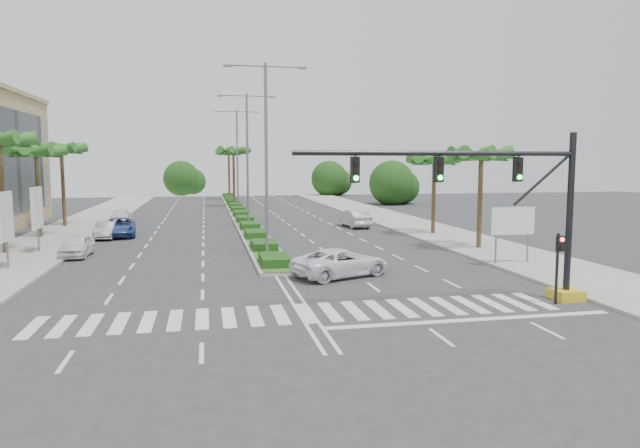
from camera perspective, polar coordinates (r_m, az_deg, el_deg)
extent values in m
plane|color=#333335|center=(22.79, -1.47, -8.93)|extent=(160.00, 160.00, 0.00)
cube|color=gray|center=(46.17, 12.97, -1.26)|extent=(6.00, 120.00, 0.15)
cube|color=gray|center=(43.61, -26.49, -2.19)|extent=(6.00, 120.00, 0.15)
cube|color=gray|center=(67.04, -8.13, 1.14)|extent=(2.20, 75.00, 0.20)
cube|color=#3A6121|center=(67.03, -8.14, 1.24)|extent=(1.80, 75.00, 0.04)
cube|color=gold|center=(27.13, 23.37, -6.49)|extent=(1.20, 1.20, 0.45)
cylinder|color=black|center=(26.62, 23.69, 0.83)|extent=(0.28, 0.28, 7.00)
cylinder|color=black|center=(23.58, 11.86, 6.93)|extent=(12.00, 0.20, 0.20)
cylinder|color=black|center=(25.75, 21.28, 4.12)|extent=(2.53, 0.12, 2.15)
cube|color=black|center=(25.17, 19.20, 5.18)|extent=(0.32, 0.24, 1.00)
cylinder|color=#19E533|center=(25.05, 19.34, 4.44)|extent=(0.20, 0.06, 0.20)
cube|color=black|center=(23.58, 11.83, 5.35)|extent=(0.32, 0.24, 1.00)
cylinder|color=#19E533|center=(23.46, 11.94, 4.56)|extent=(0.20, 0.06, 0.20)
cube|color=black|center=(22.43, 3.55, 5.43)|extent=(0.32, 0.24, 1.00)
cylinder|color=#19E533|center=(22.31, 3.63, 4.60)|extent=(0.20, 0.06, 0.20)
cylinder|color=black|center=(25.90, 22.61, -4.17)|extent=(0.12, 0.12, 3.00)
cube|color=black|center=(25.61, 22.90, -1.80)|extent=(0.28, 0.22, 0.65)
cylinder|color=red|center=(25.48, 23.08, -1.44)|extent=(0.18, 0.05, 0.18)
cylinder|color=slate|center=(34.15, 17.19, -1.73)|extent=(0.10, 0.10, 2.80)
cylinder|color=slate|center=(35.15, 20.06, -1.61)|extent=(0.10, 0.10, 2.80)
cube|color=#0C6638|center=(34.50, 18.72, 0.31)|extent=(2.60, 0.08, 1.50)
cube|color=white|center=(34.46, 18.76, 0.30)|extent=(2.70, 0.02, 1.60)
cylinder|color=slate|center=(35.63, -28.82, -1.90)|extent=(0.12, 0.12, 2.80)
cube|color=white|center=(35.46, -28.96, 0.66)|extent=(0.18, 2.10, 2.70)
cube|color=#D8594C|center=(35.46, -28.96, 0.66)|extent=(0.12, 2.00, 2.60)
cylinder|color=slate|center=(41.35, -26.36, -0.76)|extent=(0.12, 0.12, 2.80)
cube|color=white|center=(41.20, -26.46, 1.45)|extent=(0.18, 2.10, 2.70)
cube|color=#D8594C|center=(41.20, -26.46, 1.45)|extent=(0.12, 2.00, 2.60)
cylinder|color=brown|center=(41.72, -29.16, 2.33)|extent=(0.32, 0.32, 7.40)
cone|color=#1D5C22|center=(41.36, -27.96, 7.22)|extent=(0.90, 3.62, 1.50)
cone|color=#1D5C22|center=(42.30, -28.17, 7.17)|extent=(3.39, 2.96, 1.50)
cone|color=#1D5C22|center=(42.78, -29.29, 7.10)|extent=(3.73, 1.68, 1.50)
cone|color=#1D5C22|center=(40.65, -28.87, 7.21)|extent=(3.39, 2.96, 1.50)
cylinder|color=brown|center=(49.41, -26.34, 2.61)|extent=(0.32, 0.32, 6.80)
sphere|color=brown|center=(49.35, -26.52, 6.43)|extent=(0.70, 0.70, 0.70)
cone|color=#1D5C22|center=(49.07, -25.27, 6.38)|extent=(0.90, 3.62, 1.50)
cone|color=#1D5C22|center=(50.01, -25.50, 6.35)|extent=(3.39, 2.96, 1.50)
cone|color=#1D5C22|center=(50.44, -26.47, 6.30)|extent=(3.73, 1.68, 1.50)
cone|color=#1D5C22|center=(50.07, -27.48, 6.26)|extent=(2.38, 3.65, 1.50)
cone|color=#1D5C22|center=(49.15, -27.78, 6.26)|extent=(2.38, 3.65, 1.50)
cone|color=#1D5C22|center=(48.37, -27.13, 6.30)|extent=(3.73, 1.68, 1.50)
cone|color=#1D5C22|center=(48.34, -25.99, 6.36)|extent=(3.39, 2.96, 1.50)
cylinder|color=brown|center=(57.16, -24.30, 3.30)|extent=(0.32, 0.32, 7.20)
sphere|color=brown|center=(57.12, -24.46, 6.81)|extent=(0.70, 0.70, 0.70)
cone|color=#1D5C22|center=(56.88, -23.36, 6.76)|extent=(0.90, 3.62, 1.50)
cone|color=#1D5C22|center=(57.81, -23.59, 6.73)|extent=(3.39, 2.96, 1.50)
cone|color=#1D5C22|center=(58.22, -24.45, 6.69)|extent=(3.73, 1.68, 1.50)
cone|color=#1D5C22|center=(57.81, -25.31, 6.66)|extent=(2.38, 3.65, 1.50)
cone|color=#1D5C22|center=(56.88, -25.54, 6.66)|extent=(2.38, 3.65, 1.50)
cone|color=#1D5C22|center=(56.13, -24.94, 6.71)|extent=(3.73, 1.68, 1.50)
cone|color=#1D5C22|center=(56.13, -23.96, 6.75)|extent=(3.39, 2.96, 1.50)
cylinder|color=brown|center=(40.18, 15.70, 2.12)|extent=(0.32, 0.32, 6.50)
sphere|color=brown|center=(40.09, 15.83, 6.62)|extent=(0.70, 0.70, 0.70)
cone|color=#1D5C22|center=(40.60, 17.22, 6.43)|extent=(0.90, 3.62, 1.50)
cone|color=#1D5C22|center=(41.17, 16.13, 6.45)|extent=(3.39, 2.96, 1.50)
cone|color=#1D5C22|center=(40.94, 14.83, 6.49)|extent=(3.73, 1.68, 1.50)
cone|color=#1D5C22|center=(40.08, 14.25, 6.52)|extent=(2.38, 3.65, 1.50)
cone|color=#1D5C22|center=(39.22, 14.85, 6.51)|extent=(2.38, 3.65, 1.50)
cone|color=#1D5C22|center=(39.02, 16.23, 6.48)|extent=(3.73, 1.68, 1.50)
cone|color=#1D5C22|center=(39.65, 17.29, 6.44)|extent=(3.39, 2.96, 1.50)
cylinder|color=brown|center=(47.43, 11.30, 2.64)|extent=(0.32, 0.32, 6.20)
sphere|color=brown|center=(47.35, 11.37, 6.27)|extent=(0.70, 0.70, 0.70)
cone|color=#1D5C22|center=(47.78, 12.59, 6.12)|extent=(0.90, 3.62, 1.50)
cone|color=#1D5C22|center=(48.41, 11.73, 6.14)|extent=(3.39, 2.96, 1.50)
cone|color=#1D5C22|center=(48.25, 10.61, 6.16)|extent=(3.73, 1.68, 1.50)
cone|color=#1D5C22|center=(47.42, 10.04, 6.17)|extent=(2.38, 3.65, 1.50)
cone|color=#1D5C22|center=(46.53, 10.47, 6.17)|extent=(2.38, 3.65, 1.50)
cone|color=#1D5C22|center=(46.26, 11.61, 6.14)|extent=(3.73, 1.68, 1.50)
cone|color=#1D5C22|center=(46.83, 12.56, 6.12)|extent=(3.39, 2.96, 1.50)
cylinder|color=brown|center=(76.80, -8.61, 4.50)|extent=(0.32, 0.32, 7.50)
sphere|color=brown|center=(76.78, -8.65, 7.22)|extent=(0.70, 0.70, 0.70)
cone|color=#1D5C22|center=(76.84, -7.83, 7.16)|extent=(0.90, 3.62, 1.50)
cone|color=#1D5C22|center=(77.67, -8.17, 7.14)|extent=(3.39, 2.96, 1.50)
cone|color=#1D5C22|center=(77.84, -8.87, 7.13)|extent=(3.73, 1.68, 1.50)
cone|color=#1D5C22|center=(77.21, -9.41, 7.13)|extent=(2.38, 3.65, 1.50)
cone|color=#1D5C22|center=(76.26, -9.38, 7.14)|extent=(2.38, 3.65, 1.50)
cone|color=#1D5C22|center=(75.70, -8.80, 7.16)|extent=(3.73, 1.68, 1.50)
cone|color=#1D5C22|center=(75.96, -8.10, 7.17)|extent=(3.39, 2.96, 1.50)
cylinder|color=brown|center=(91.78, -9.08, 4.76)|extent=(0.32, 0.32, 7.50)
sphere|color=brown|center=(91.76, -9.12, 7.04)|extent=(0.70, 0.70, 0.70)
cone|color=#1D5C22|center=(91.81, -8.42, 6.98)|extent=(0.90, 3.62, 1.50)
cone|color=#1D5C22|center=(92.65, -8.71, 6.97)|extent=(3.39, 2.96, 1.50)
cone|color=#1D5C22|center=(92.82, -9.29, 6.96)|extent=(3.73, 1.68, 1.50)
cone|color=#1D5C22|center=(92.20, -9.75, 6.96)|extent=(2.38, 3.65, 1.50)
cone|color=#1D5C22|center=(91.25, -9.73, 6.97)|extent=(2.38, 3.65, 1.50)
cone|color=#1D5C22|center=(90.68, -9.24, 6.98)|extent=(3.73, 1.68, 1.50)
cone|color=#1D5C22|center=(90.93, -8.66, 6.99)|extent=(3.39, 2.96, 1.50)
cylinder|color=slate|center=(35.87, -5.39, 6.26)|extent=(0.20, 0.20, 12.00)
cylinder|color=slate|center=(36.24, -7.44, 15.45)|extent=(2.40, 0.10, 0.10)
cylinder|color=slate|center=(36.49, -3.54, 15.42)|extent=(2.40, 0.10, 0.10)
cube|color=slate|center=(36.17, -9.24, 15.36)|extent=(0.50, 0.25, 0.12)
cube|color=slate|center=(36.65, -1.77, 15.31)|extent=(0.50, 0.25, 0.12)
cylinder|color=slate|center=(51.81, -7.27, 6.21)|extent=(0.20, 0.20, 12.00)
cylinder|color=slate|center=(52.07, -8.71, 12.59)|extent=(2.40, 0.10, 0.10)
cylinder|color=slate|center=(52.24, -6.01, 12.60)|extent=(2.40, 0.10, 0.10)
cube|color=slate|center=(52.02, -9.94, 12.52)|extent=(0.50, 0.25, 0.12)
cube|color=slate|center=(52.35, -4.78, 12.55)|extent=(0.50, 0.25, 0.12)
cylinder|color=slate|center=(67.78, -8.26, 6.19)|extent=(0.20, 0.20, 12.00)
cylinder|color=slate|center=(67.98, -9.37, 11.06)|extent=(2.40, 0.10, 0.10)
cylinder|color=slate|center=(68.11, -7.31, 11.09)|extent=(2.40, 0.10, 0.10)
cube|color=slate|center=(67.94, -10.31, 11.01)|extent=(0.50, 0.25, 0.12)
cube|color=slate|center=(68.19, -6.37, 11.05)|extent=(0.50, 0.25, 0.12)
imported|color=white|center=(39.12, -23.14, -2.02)|extent=(1.71, 4.08, 1.38)
imported|color=#B3B3B8|center=(47.59, -20.61, -0.57)|extent=(1.41, 4.02, 1.32)
imported|color=navy|center=(48.49, -19.44, -0.31)|extent=(3.04, 5.61, 1.49)
imported|color=white|center=(57.77, -19.34, 0.60)|extent=(1.91, 4.54, 1.31)
imported|color=white|center=(29.81, 2.11, -3.87)|extent=(5.84, 4.35, 1.48)
imported|color=silver|center=(52.43, 3.47, 0.56)|extent=(2.17, 5.00, 1.60)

